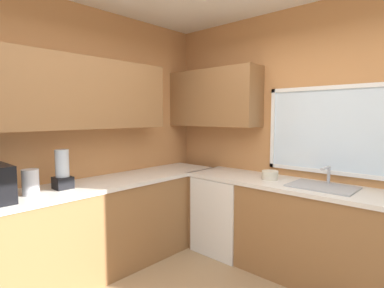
{
  "coord_description": "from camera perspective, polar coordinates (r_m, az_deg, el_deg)",
  "views": [
    {
      "loc": [
        1.17,
        -1.38,
        1.58
      ],
      "look_at": [
        -0.58,
        0.52,
        1.34
      ],
      "focal_mm": 28.44,
      "sensor_mm": 36.0,
      "label": 1
    }
  ],
  "objects": [
    {
      "name": "counter_run_left",
      "position": [
        3.25,
        -19.91,
        -15.22
      ],
      "size": [
        0.65,
        3.32,
        0.92
      ],
      "color": "olive",
      "rests_on": "ground_plane"
    },
    {
      "name": "counter_run_back",
      "position": [
        3.22,
        23.37,
        -15.49
      ],
      "size": [
        2.93,
        0.65,
        0.92
      ],
      "color": "olive",
      "rests_on": "ground_plane"
    },
    {
      "name": "kettle",
      "position": [
        2.91,
        -28.04,
        -6.34
      ],
      "size": [
        0.13,
        0.13,
        0.22
      ],
      "primitive_type": "cylinder",
      "color": "#B7B7BC",
      "rests_on": "counter_run_left"
    },
    {
      "name": "sink_assembly",
      "position": [
        3.11,
        23.29,
        -7.27
      ],
      "size": [
        0.58,
        0.4,
        0.19
      ],
      "color": "#9EA0A5",
      "rests_on": "counter_run_back"
    },
    {
      "name": "blender_appliance",
      "position": [
        3.02,
        -23.13,
        -4.71
      ],
      "size": [
        0.15,
        0.15,
        0.36
      ],
      "color": "black",
      "rests_on": "counter_run_left"
    },
    {
      "name": "bowl",
      "position": [
        3.3,
        14.42,
        -5.66
      ],
      "size": [
        0.17,
        0.17,
        0.09
      ],
      "primitive_type": "cylinder",
      "color": "beige",
      "rests_on": "counter_run_back"
    },
    {
      "name": "room_shell",
      "position": [
        2.76,
        -3.77,
        11.78
      ],
      "size": [
        3.84,
        3.71,
        2.78
      ],
      "color": "#C6844C",
      "rests_on": "ground_plane"
    },
    {
      "name": "dishwasher",
      "position": [
        3.69,
        6.44,
        -12.81
      ],
      "size": [
        0.6,
        0.6,
        0.87
      ],
      "primitive_type": "cube",
      "color": "white",
      "rests_on": "ground_plane"
    }
  ]
}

